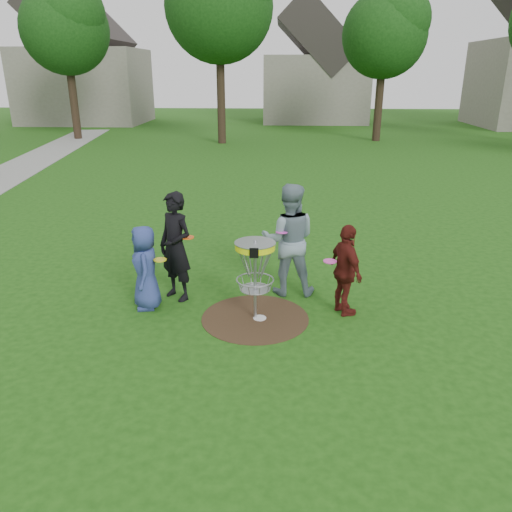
{
  "coord_description": "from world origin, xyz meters",
  "views": [
    {
      "loc": [
        0.38,
        -7.46,
        3.89
      ],
      "look_at": [
        0.0,
        0.3,
        1.0
      ],
      "focal_mm": 35.0,
      "sensor_mm": 36.0,
      "label": 1
    }
  ],
  "objects_px": {
    "player_grey": "(289,240)",
    "disc_golf_basket": "(255,261)",
    "player_blue": "(145,268)",
    "player_black": "(176,247)",
    "player_maroon": "(346,270)"
  },
  "relations": [
    {
      "from": "player_maroon",
      "to": "player_grey",
      "type": "bearing_deg",
      "value": 26.28
    },
    {
      "from": "player_grey",
      "to": "player_maroon",
      "type": "xyz_separation_m",
      "value": [
        0.94,
        -0.82,
        -0.24
      ]
    },
    {
      "from": "player_black",
      "to": "player_maroon",
      "type": "height_order",
      "value": "player_black"
    },
    {
      "from": "player_blue",
      "to": "player_maroon",
      "type": "relative_size",
      "value": 0.94
    },
    {
      "from": "player_grey",
      "to": "player_maroon",
      "type": "height_order",
      "value": "player_grey"
    },
    {
      "from": "player_blue",
      "to": "player_grey",
      "type": "relative_size",
      "value": 0.72
    },
    {
      "from": "player_black",
      "to": "player_blue",
      "type": "bearing_deg",
      "value": -101.41
    },
    {
      "from": "player_black",
      "to": "player_grey",
      "type": "height_order",
      "value": "player_grey"
    },
    {
      "from": "player_black",
      "to": "disc_golf_basket",
      "type": "height_order",
      "value": "player_black"
    },
    {
      "from": "player_blue",
      "to": "player_grey",
      "type": "height_order",
      "value": "player_grey"
    },
    {
      "from": "player_blue",
      "to": "disc_golf_basket",
      "type": "relative_size",
      "value": 1.07
    },
    {
      "from": "player_maroon",
      "to": "disc_golf_basket",
      "type": "xyz_separation_m",
      "value": [
        -1.49,
        -0.26,
        0.23
      ]
    },
    {
      "from": "player_blue",
      "to": "disc_golf_basket",
      "type": "height_order",
      "value": "player_blue"
    },
    {
      "from": "player_black",
      "to": "disc_golf_basket",
      "type": "bearing_deg",
      "value": 9.04
    },
    {
      "from": "player_grey",
      "to": "disc_golf_basket",
      "type": "distance_m",
      "value": 1.22
    }
  ]
}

